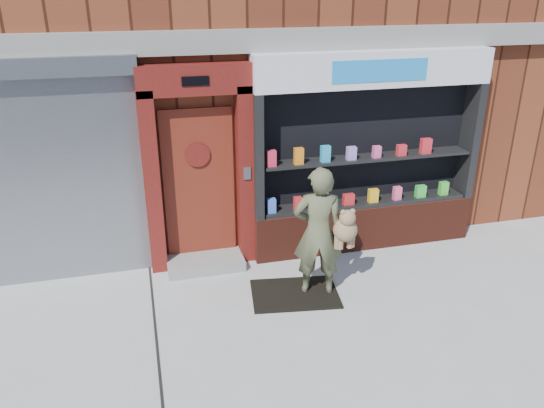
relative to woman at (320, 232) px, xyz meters
name	(u,v)px	position (x,y,z in m)	size (l,w,h in m)	color
ground	(287,327)	(-0.63, -0.67, -0.89)	(80.00, 80.00, 0.00)	#9E9E99
shutter_bay	(22,163)	(-3.63, 1.26, 0.83)	(3.10, 0.30, 3.04)	gray
red_door_bay	(199,170)	(-1.38, 1.19, 0.57)	(1.52, 0.58, 2.90)	#4F110D
pharmacy_bay	(367,162)	(1.12, 1.15, 0.48)	(3.50, 0.41, 3.00)	#551F14
woman	(320,232)	(0.00, 0.00, 0.00)	(0.85, 0.57, 1.77)	#535839
doormat	(295,294)	(-0.33, 0.00, -0.88)	(1.14, 0.80, 0.03)	black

